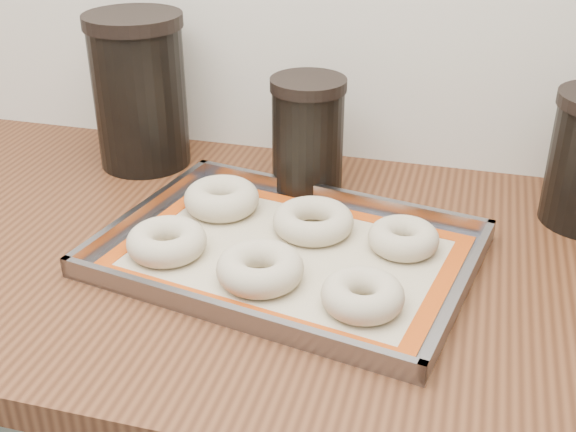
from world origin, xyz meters
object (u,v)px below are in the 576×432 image
(bagel_front_right, at_px, (363,295))
(canister_left, at_px, (140,91))
(bagel_back_right, at_px, (403,238))
(bagel_back_mid, at_px, (313,221))
(bagel_back_left, at_px, (222,198))
(bagel_front_mid, at_px, (260,268))
(bagel_front_left, at_px, (167,241))
(baking_tray, at_px, (288,252))
(canister_mid, at_px, (308,134))

(bagel_front_right, xyz_separation_m, canister_left, (-0.42, 0.32, 0.10))
(bagel_back_right, bearing_deg, bagel_back_mid, 173.38)
(bagel_back_left, relative_size, canister_left, 0.44)
(bagel_back_mid, xyz_separation_m, canister_left, (-0.32, 0.16, 0.10))
(bagel_back_right, bearing_deg, bagel_front_mid, -142.66)
(bagel_front_left, height_order, bagel_back_mid, bagel_front_left)
(baking_tray, distance_m, bagel_front_left, 0.16)
(bagel_front_left, bearing_deg, bagel_front_right, -11.31)
(bagel_front_mid, xyz_separation_m, bagel_back_right, (0.16, 0.12, -0.00))
(bagel_back_mid, xyz_separation_m, canister_mid, (-0.04, 0.14, 0.07))
(bagel_back_right, bearing_deg, canister_mid, 136.78)
(bagel_front_mid, distance_m, canister_mid, 0.28)
(bagel_back_left, bearing_deg, baking_tray, -36.30)
(baking_tray, height_order, canister_mid, canister_mid)
(bagel_front_mid, height_order, bagel_back_mid, bagel_front_mid)
(baking_tray, distance_m, bagel_back_left, 0.15)
(bagel_front_right, bearing_deg, canister_left, 142.56)
(bagel_front_left, distance_m, bagel_back_left, 0.13)
(bagel_back_left, xyz_separation_m, canister_mid, (0.10, 0.12, 0.06))
(bagel_back_right, xyz_separation_m, canister_left, (-0.45, 0.18, 0.10))
(baking_tray, height_order, bagel_back_mid, bagel_back_mid)
(bagel_front_left, xyz_separation_m, canister_left, (-0.15, 0.27, 0.10))
(bagel_front_right, height_order, canister_mid, canister_mid)
(bagel_front_mid, relative_size, bagel_back_right, 1.15)
(baking_tray, height_order, bagel_front_mid, bagel_front_mid)
(bagel_back_mid, bearing_deg, bagel_back_left, 169.53)
(canister_left, distance_m, canister_mid, 0.28)
(bagel_front_mid, xyz_separation_m, bagel_back_mid, (0.03, 0.13, -0.00))
(bagel_front_left, bearing_deg, canister_left, 120.03)
(baking_tray, distance_m, bagel_front_mid, 0.07)
(bagel_back_left, bearing_deg, bagel_back_mid, -10.47)
(baking_tray, xyz_separation_m, bagel_back_mid, (0.02, 0.06, 0.01))
(bagel_front_mid, relative_size, canister_left, 0.44)
(bagel_back_left, relative_size, bagel_back_right, 1.16)
(bagel_back_left, height_order, bagel_back_mid, bagel_back_left)
(baking_tray, bearing_deg, bagel_front_right, -39.18)
(baking_tray, relative_size, bagel_back_left, 4.79)
(baking_tray, distance_m, canister_left, 0.40)
(bagel_back_left, height_order, canister_left, canister_left)
(bagel_back_mid, xyz_separation_m, bagel_back_right, (0.12, -0.01, -0.00))
(bagel_back_mid, relative_size, canister_left, 0.45)
(bagel_front_left, xyz_separation_m, bagel_front_right, (0.26, -0.05, -0.00))
(bagel_back_left, bearing_deg, canister_mid, 50.41)
(bagel_front_mid, distance_m, bagel_back_left, 0.19)
(bagel_front_mid, height_order, canister_mid, canister_mid)
(bagel_front_left, relative_size, bagel_back_mid, 0.94)
(bagel_front_mid, xyz_separation_m, bagel_back_left, (-0.11, 0.16, 0.00))
(canister_mid, bearing_deg, bagel_back_mid, -73.01)
(bagel_front_left, relative_size, bagel_front_mid, 0.97)
(bagel_back_left, bearing_deg, bagel_front_mid, -56.29)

